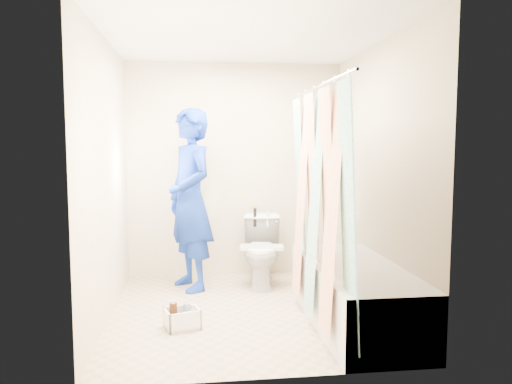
{
  "coord_description": "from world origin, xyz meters",
  "views": [
    {
      "loc": [
        -0.47,
        -4.33,
        1.5
      ],
      "look_at": [
        0.12,
        0.35,
        1.04
      ],
      "focal_mm": 35.0,
      "sensor_mm": 36.0,
      "label": 1
    }
  ],
  "objects": [
    {
      "name": "bathtub",
      "position": [
        0.85,
        -0.43,
        0.27
      ],
      "size": [
        0.7,
        1.75,
        0.5
      ],
      "color": "silver",
      "rests_on": "ground"
    },
    {
      "name": "wall_back",
      "position": [
        0.0,
        1.3,
        1.2
      ],
      "size": [
        2.4,
        0.02,
        2.4
      ],
      "primitive_type": "cube",
      "color": "beige",
      "rests_on": "ground"
    },
    {
      "name": "wall_front",
      "position": [
        0.0,
        -1.3,
        1.2
      ],
      "size": [
        2.4,
        0.02,
        2.4
      ],
      "primitive_type": "cube",
      "color": "beige",
      "rests_on": "ground"
    },
    {
      "name": "shower_curtain",
      "position": [
        0.52,
        -0.43,
        1.02
      ],
      "size": [
        0.06,
        1.75,
        1.8
      ],
      "primitive_type": "cube",
      "color": "white",
      "rests_on": "curtain_rod"
    },
    {
      "name": "curtain_rod",
      "position": [
        0.52,
        -0.43,
        1.95
      ],
      "size": [
        0.02,
        1.9,
        0.02
      ],
      "primitive_type": "cylinder",
      "rotation": [
        1.57,
        0.0,
        0.0
      ],
      "color": "silver",
      "rests_on": "wall_back"
    },
    {
      "name": "toilet",
      "position": [
        0.25,
        0.84,
        0.36
      ],
      "size": [
        0.51,
        0.77,
        0.73
      ],
      "primitive_type": "imported",
      "rotation": [
        0.0,
        0.0,
        -0.15
      ],
      "color": "white",
      "rests_on": "ground"
    },
    {
      "name": "tank_lid",
      "position": [
        0.23,
        0.72,
        0.43
      ],
      "size": [
        0.47,
        0.26,
        0.03
      ],
      "primitive_type": "cube",
      "rotation": [
        0.0,
        0.0,
        -0.15
      ],
      "color": "silver",
      "rests_on": "toilet"
    },
    {
      "name": "cleaning_caddy",
      "position": [
        -0.56,
        -0.34,
        0.08
      ],
      "size": [
        0.32,
        0.28,
        0.21
      ],
      "rotation": [
        0.0,
        0.0,
        0.29
      ],
      "color": "white",
      "rests_on": "ground"
    },
    {
      "name": "floor",
      "position": [
        0.0,
        0.0,
        0.0
      ],
      "size": [
        2.6,
        2.6,
        0.0
      ],
      "primitive_type": "plane",
      "color": "tan",
      "rests_on": "ground"
    },
    {
      "name": "ceiling",
      "position": [
        0.0,
        0.0,
        2.4
      ],
      "size": [
        2.4,
        2.6,
        0.02
      ],
      "primitive_type": "cube",
      "color": "white",
      "rests_on": "wall_back"
    },
    {
      "name": "plumber",
      "position": [
        -0.5,
        0.79,
        0.93
      ],
      "size": [
        0.69,
        0.8,
        1.86
      ],
      "primitive_type": "imported",
      "rotation": [
        0.0,
        0.0,
        -1.13
      ],
      "color": "#0F389F",
      "rests_on": "ground"
    },
    {
      "name": "wall_left",
      "position": [
        -1.2,
        0.0,
        1.2
      ],
      "size": [
        0.02,
        2.6,
        2.4
      ],
      "primitive_type": "cube",
      "color": "beige",
      "rests_on": "ground"
    },
    {
      "name": "wall_right",
      "position": [
        1.2,
        0.0,
        1.2
      ],
      "size": [
        0.02,
        2.6,
        2.4
      ],
      "primitive_type": "cube",
      "color": "beige",
      "rests_on": "ground"
    },
    {
      "name": "tank_internals",
      "position": [
        0.23,
        1.04,
        0.72
      ],
      "size": [
        0.18,
        0.06,
        0.24
      ],
      "color": "black",
      "rests_on": "toilet"
    }
  ]
}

